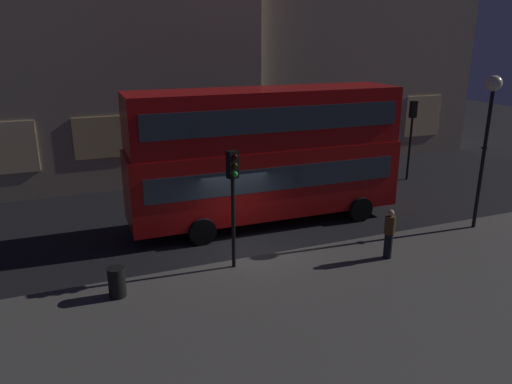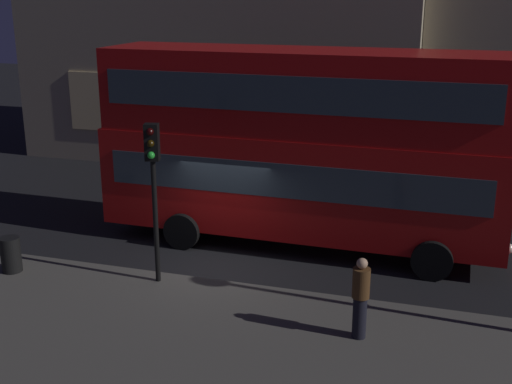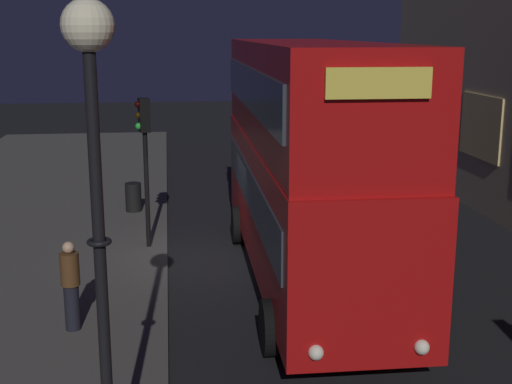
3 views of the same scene
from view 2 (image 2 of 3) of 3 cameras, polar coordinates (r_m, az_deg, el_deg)
ground_plane at (r=17.22m, az=-3.69°, el=-6.45°), size 80.00×80.00×0.00m
sidewalk_slab at (r=12.99m, az=-12.12°, el=-14.93°), size 44.00×8.59×0.12m
double_decker_bus at (r=17.81m, az=3.90°, el=4.51°), size 11.00×3.00×5.37m
traffic_light_near_kerb at (r=15.35m, az=-8.86°, el=1.88°), size 0.37×0.39×3.85m
pedestrian at (r=13.46m, az=8.98°, el=-8.93°), size 0.35×0.35×1.72m
litter_bin at (r=17.56m, az=-20.36°, el=-5.07°), size 0.50×0.50×0.89m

